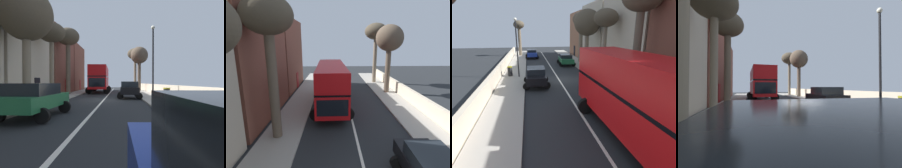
% 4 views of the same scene
% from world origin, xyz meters
% --- Properties ---
extents(ground_plane, '(84.00, 84.00, 0.00)m').
position_xyz_m(ground_plane, '(0.00, 0.00, 0.00)').
color(ground_plane, black).
extents(road_centre_line, '(0.16, 54.00, 0.01)m').
position_xyz_m(road_centre_line, '(0.00, 0.00, 0.00)').
color(road_centre_line, silver).
rests_on(road_centre_line, ground).
extents(sidewalk_left, '(2.60, 60.00, 0.12)m').
position_xyz_m(sidewalk_left, '(-4.90, 0.00, 0.06)').
color(sidewalk_left, '#9E998E').
rests_on(sidewalk_left, ground).
extents(sidewalk_right, '(2.60, 60.00, 0.12)m').
position_xyz_m(sidewalk_right, '(4.90, 0.00, 0.06)').
color(sidewalk_right, '#9E998E').
rests_on(sidewalk_right, ground).
extents(terraced_houses_left, '(4.07, 47.62, 9.80)m').
position_xyz_m(terraced_houses_left, '(-8.50, 0.13, 4.61)').
color(terraced_houses_left, '#9E6647').
rests_on(terraced_houses_left, ground).
extents(boundary_wall_right, '(0.36, 54.00, 1.39)m').
position_xyz_m(boundary_wall_right, '(6.45, 0.00, 0.70)').
color(boundary_wall_right, beige).
rests_on(boundary_wall_right, ground).
extents(double_decker_bus, '(3.78, 10.29, 4.06)m').
position_xyz_m(double_decker_bus, '(-1.70, 11.85, 2.35)').
color(double_decker_bus, red).
rests_on(double_decker_bus, ground).
extents(parked_car_green_left_0, '(2.63, 4.37, 1.62)m').
position_xyz_m(parked_car_green_left_0, '(-2.50, -8.81, 0.93)').
color(parked_car_green_left_0, '#1E6038').
rests_on(parked_car_green_left_0, ground).
extents(parked_car_black_right_1, '(2.53, 3.93, 1.73)m').
position_xyz_m(parked_car_black_right_1, '(2.50, 1.56, 0.98)').
color(parked_car_black_right_1, black).
rests_on(parked_car_black_right_1, ground).
extents(street_tree_left_0, '(2.56, 2.56, 7.24)m').
position_xyz_m(street_tree_left_0, '(-5.01, -0.12, 6.18)').
color(street_tree_left_0, '#7A6B56').
rests_on(street_tree_left_0, sidewalk_left).
extents(street_tree_right_1, '(3.17, 3.17, 8.02)m').
position_xyz_m(street_tree_right_1, '(5.09, 16.13, 6.37)').
color(street_tree_right_1, brown).
rests_on(street_tree_right_1, sidewalk_right).
extents(street_tree_left_2, '(2.89, 2.89, 8.50)m').
position_xyz_m(street_tree_left_2, '(-5.12, 5.85, 7.06)').
color(street_tree_left_2, brown).
rests_on(street_tree_left_2, sidewalk_left).
extents(street_tree_right_5, '(3.30, 3.30, 8.81)m').
position_xyz_m(street_tree_right_5, '(4.83, 21.78, 7.41)').
color(street_tree_right_5, '#7A6B56').
rests_on(street_tree_right_5, sidewalk_right).
extents(street_tree_left_6, '(3.48, 3.48, 7.75)m').
position_xyz_m(street_tree_left_6, '(-4.69, -5.40, 6.04)').
color(street_tree_left_6, '#7A6B56').
rests_on(street_tree_left_6, sidewalk_left).
extents(lamppost_right, '(0.32, 0.32, 6.31)m').
position_xyz_m(lamppost_right, '(4.30, -1.84, 3.81)').
color(lamppost_right, black).
rests_on(lamppost_right, sidewalk_right).
extents(litter_bin_right, '(0.55, 0.55, 1.10)m').
position_xyz_m(litter_bin_right, '(5.30, -2.43, 0.68)').
color(litter_bin_right, black).
rests_on(litter_bin_right, sidewalk_right).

